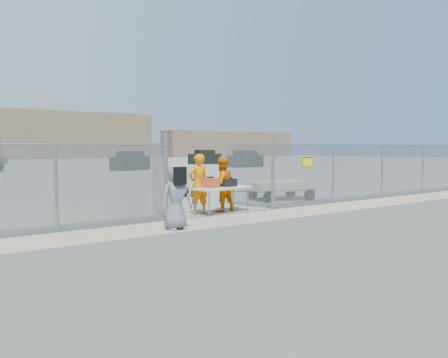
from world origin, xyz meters
TOP-DOWN VIEW (x-y plane):
  - ground at (0.00, 0.00)m, footprint 160.00×160.00m
  - tarmac_inside at (0.00, 42.00)m, footprint 160.00×80.00m
  - dirt_strip at (0.00, 1.00)m, footprint 44.00×1.60m
  - distant_hills at (5.00, 78.00)m, footprint 140.00×6.00m
  - chain_link_fence at (0.00, 2.00)m, footprint 40.00×0.20m
  - folding_table at (0.07, 2.21)m, footprint 2.07×1.16m
  - orange_bag at (-0.36, 2.23)m, footprint 0.56×0.44m
  - black_duffel at (0.35, 2.27)m, footprint 0.54×0.34m
  - security_worker_left at (-0.66, 2.45)m, footprint 0.70×0.48m
  - security_worker_right at (0.22, 2.45)m, footprint 0.87×0.68m
  - visitor at (-2.45, 0.60)m, footprint 0.81×0.53m
  - utility_trailer at (4.02, 3.84)m, footprint 3.57×2.36m
  - parked_vehicle_near at (8.30, 29.01)m, footprint 4.17×3.31m
  - parked_vehicle_mid at (22.02, 37.78)m, footprint 3.98×1.86m
  - parked_vehicle_far at (20.82, 27.87)m, footprint 4.03×2.13m

SIDE VIEW (x-z plane):
  - ground at x=0.00m, z-range 0.00..0.00m
  - tarmac_inside at x=0.00m, z-range 0.00..0.01m
  - dirt_strip at x=0.00m, z-range 0.00..0.01m
  - utility_trailer at x=4.02m, z-range 0.00..0.80m
  - folding_table at x=0.07m, z-range 0.00..0.83m
  - visitor at x=-2.45m, z-range 0.00..1.65m
  - parked_vehicle_near at x=8.30m, z-range 0.00..1.72m
  - parked_vehicle_far at x=20.82m, z-range 0.00..1.75m
  - security_worker_right at x=0.22m, z-range 0.00..1.77m
  - parked_vehicle_mid at x=22.02m, z-range 0.00..1.79m
  - security_worker_left at x=-0.66m, z-range 0.00..1.88m
  - black_duffel at x=0.35m, z-range 0.83..1.08m
  - orange_bag at x=-0.36m, z-range 0.83..1.14m
  - chain_link_fence at x=0.00m, z-range 0.00..2.20m
  - distant_hills at x=5.00m, z-range 0.00..9.00m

